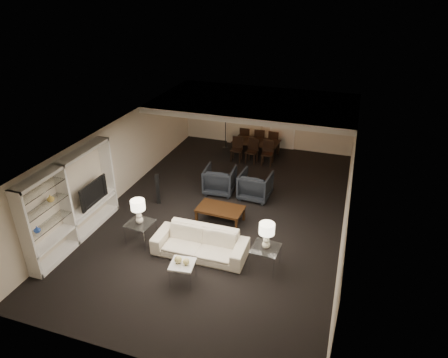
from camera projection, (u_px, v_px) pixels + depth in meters
name	position (u px, v px, depth m)	size (l,w,h in m)	color
floor	(224.00, 211.00, 12.21)	(11.00, 11.00, 0.00)	black
ceiling	(224.00, 134.00, 11.06)	(7.00, 11.00, 0.02)	silver
wall_back	(266.00, 117.00, 16.27)	(7.00, 0.02, 2.50)	beige
wall_front	(125.00, 308.00, 6.99)	(7.00, 0.02, 2.50)	beige
wall_left	(119.00, 159.00, 12.61)	(0.02, 11.00, 2.50)	beige
wall_right	(348.00, 193.00, 10.65)	(0.02, 11.00, 2.50)	beige
ceiling_soffit	(255.00, 103.00, 14.06)	(7.00, 4.00, 0.20)	silver
curtains	(245.00, 117.00, 16.48)	(1.50, 0.12, 2.40)	beige
door	(283.00, 124.00, 16.14)	(0.90, 0.05, 2.10)	silver
painting	(319.00, 116.00, 15.51)	(0.95, 0.04, 0.65)	#142D38
media_unit	(72.00, 201.00, 10.40)	(0.38, 3.40, 2.35)	white
pendant_light	(263.00, 117.00, 14.19)	(0.52, 0.52, 0.24)	#D8591E
sofa	(200.00, 243.00, 10.16)	(2.40, 0.94, 0.70)	beige
coffee_table	(220.00, 215.00, 11.56)	(1.32, 0.77, 0.47)	#311C0D
armchair_left	(220.00, 180.00, 13.07)	(0.95, 0.98, 0.89)	black
armchair_right	(255.00, 185.00, 12.73)	(0.95, 0.98, 0.89)	black
side_table_left	(141.00, 232.00, 10.66)	(0.66, 0.66, 0.61)	silver
side_table_right	(265.00, 258.00, 9.71)	(0.66, 0.66, 0.61)	white
table_lamp_left	(139.00, 212.00, 10.36)	(0.37, 0.37, 0.68)	beige
table_lamp_right	(266.00, 236.00, 9.41)	(0.37, 0.37, 0.68)	white
marble_table	(183.00, 273.00, 9.27)	(0.55, 0.55, 0.55)	silver
gold_gourd_a	(178.00, 260.00, 9.13)	(0.18, 0.18, 0.18)	#DDCD75
gold_gourd_b	(186.00, 262.00, 9.08)	(0.15, 0.15, 0.15)	#D6C671
television	(90.00, 192.00, 11.04)	(0.15, 1.15, 0.66)	black
vase_blue	(37.00, 229.00, 9.31)	(0.16, 0.16, 0.17)	blue
vase_amber	(50.00, 198.00, 9.59)	(0.18, 0.18, 0.19)	gold
floor_speaker	(158.00, 189.00, 12.39)	(0.11, 0.11, 1.01)	black
dining_table	(256.00, 149.00, 15.74)	(1.78, 0.99, 0.63)	black
chair_nl	(237.00, 149.00, 15.29)	(0.43, 0.43, 0.93)	black
chair_nm	(252.00, 151.00, 15.12)	(0.43, 0.43, 0.93)	black
chair_nr	(267.00, 153.00, 14.95)	(0.43, 0.43, 0.93)	black
chair_fl	(246.00, 138.00, 16.39)	(0.43, 0.43, 0.93)	black
chair_fm	(260.00, 139.00, 16.22)	(0.43, 0.43, 0.93)	black
chair_fr	(274.00, 141.00, 16.05)	(0.43, 0.43, 0.93)	black
floor_lamp	(225.00, 129.00, 16.26)	(0.24, 0.24, 1.66)	black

